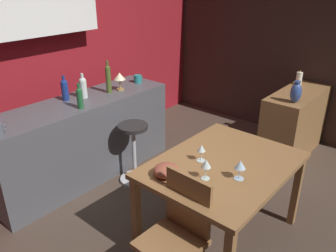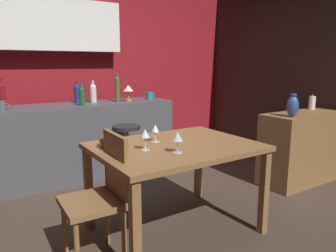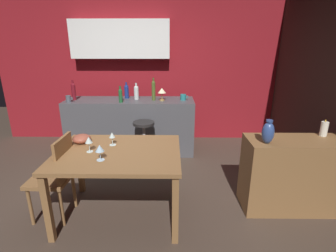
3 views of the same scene
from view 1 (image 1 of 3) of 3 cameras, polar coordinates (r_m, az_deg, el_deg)
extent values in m
plane|color=#47382D|center=(3.32, 3.45, -15.81)|extent=(9.00, 9.00, 0.00)
cube|color=maroon|center=(4.22, -19.84, 11.54)|extent=(5.20, 0.10, 2.60)
cube|color=white|center=(3.90, -24.00, 18.20)|extent=(1.70, 0.32, 0.64)
cube|color=#33231E|center=(5.01, 19.46, 13.42)|extent=(0.10, 4.40, 2.60)
cube|color=olive|center=(2.79, 9.27, -6.50)|extent=(1.26, 0.96, 0.04)
cube|color=olive|center=(2.85, -5.35, -14.67)|extent=(0.06, 0.06, 0.70)
cube|color=olive|center=(3.60, 8.02, -5.66)|extent=(0.06, 0.06, 0.70)
cube|color=olive|center=(3.30, 20.73, -10.21)|extent=(0.06, 0.06, 0.70)
cube|color=#4C4C51|center=(3.88, -14.08, -2.16)|extent=(2.10, 0.60, 0.90)
cube|color=olive|center=(4.55, 20.38, 0.44)|extent=(1.10, 0.44, 0.82)
cube|color=olive|center=(2.46, 0.47, -19.17)|extent=(0.41, 0.41, 0.04)
cube|color=olive|center=(2.42, 3.40, -12.97)|extent=(0.04, 0.38, 0.46)
cylinder|color=olive|center=(2.79, 0.17, -19.39)|extent=(0.04, 0.04, 0.42)
cylinder|color=#262323|center=(3.58, -5.93, -0.12)|extent=(0.32, 0.32, 0.04)
cylinder|color=silver|center=(3.73, -5.71, -4.74)|extent=(0.04, 0.04, 0.64)
cylinder|color=silver|center=(3.89, -5.52, -8.80)|extent=(0.34, 0.34, 0.03)
cylinder|color=silver|center=(2.57, 6.30, -8.73)|extent=(0.07, 0.07, 0.00)
cylinder|color=silver|center=(2.54, 6.35, -7.81)|extent=(0.01, 0.01, 0.09)
cone|color=silver|center=(2.50, 6.43, -6.28)|extent=(0.07, 0.07, 0.06)
cylinder|color=silver|center=(2.79, 5.55, -5.78)|extent=(0.07, 0.07, 0.00)
cylinder|color=silver|center=(2.77, 5.58, -4.99)|extent=(0.01, 0.01, 0.08)
cone|color=silver|center=(2.73, 5.64, -3.70)|extent=(0.06, 0.06, 0.06)
cylinder|color=silver|center=(2.60, 11.81, -8.62)|extent=(0.07, 0.07, 0.00)
cylinder|color=silver|center=(2.58, 11.89, -7.78)|extent=(0.01, 0.01, 0.09)
cone|color=silver|center=(2.54, 12.04, -6.34)|extent=(0.08, 0.08, 0.06)
ellipsoid|color=#9E4C38|center=(2.56, -0.28, -7.49)|extent=(0.19, 0.19, 0.09)
cylinder|color=navy|center=(3.75, -16.91, 5.54)|extent=(0.07, 0.07, 0.19)
sphere|color=navy|center=(3.72, -17.09, 6.91)|extent=(0.07, 0.07, 0.07)
cylinder|color=navy|center=(3.71, -17.18, 7.66)|extent=(0.03, 0.03, 0.06)
cylinder|color=#1E592D|center=(3.48, -14.58, 4.30)|extent=(0.06, 0.06, 0.18)
sphere|color=#1E592D|center=(3.45, -14.74, 5.71)|extent=(0.06, 0.06, 0.06)
cylinder|color=#1E592D|center=(3.43, -14.82, 6.46)|extent=(0.03, 0.03, 0.06)
cylinder|color=#475623|center=(3.87, -9.98, 7.55)|extent=(0.06, 0.06, 0.28)
sphere|color=#475623|center=(3.83, -10.13, 9.55)|extent=(0.06, 0.06, 0.06)
cylinder|color=#475623|center=(3.82, -10.19, 10.30)|extent=(0.03, 0.03, 0.07)
cylinder|color=silver|center=(3.77, -14.03, 6.00)|extent=(0.08, 0.08, 0.19)
sphere|color=silver|center=(3.75, -14.17, 7.35)|extent=(0.08, 0.08, 0.08)
cylinder|color=silver|center=(3.73, -14.25, 8.12)|extent=(0.03, 0.03, 0.06)
torus|color=#515660|center=(3.14, -25.79, -0.21)|extent=(0.05, 0.01, 0.05)
cylinder|color=teal|center=(4.22, -5.11, 7.90)|extent=(0.09, 0.09, 0.09)
torus|color=teal|center=(4.26, -4.54, 8.14)|extent=(0.05, 0.01, 0.05)
cylinder|color=#A58447|center=(3.97, -8.02, 6.12)|extent=(0.08, 0.08, 0.02)
cylinder|color=#A58447|center=(3.95, -8.07, 7.00)|extent=(0.02, 0.02, 0.11)
cone|color=beige|center=(3.92, -8.15, 8.31)|extent=(0.13, 0.13, 0.08)
cylinder|color=white|center=(4.70, 21.16, 7.47)|extent=(0.08, 0.08, 0.16)
ellipsoid|color=yellow|center=(4.68, 21.33, 8.54)|extent=(0.01, 0.01, 0.03)
ellipsoid|color=#334C8C|center=(3.99, 20.69, 5.22)|extent=(0.12, 0.12, 0.23)
cylinder|color=#334C8C|center=(3.96, 20.95, 6.91)|extent=(0.07, 0.07, 0.02)
camera|label=2|loc=(1.34, 74.50, -31.46)|focal=33.98mm
camera|label=3|loc=(2.90, 63.91, 3.84)|focal=27.07mm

